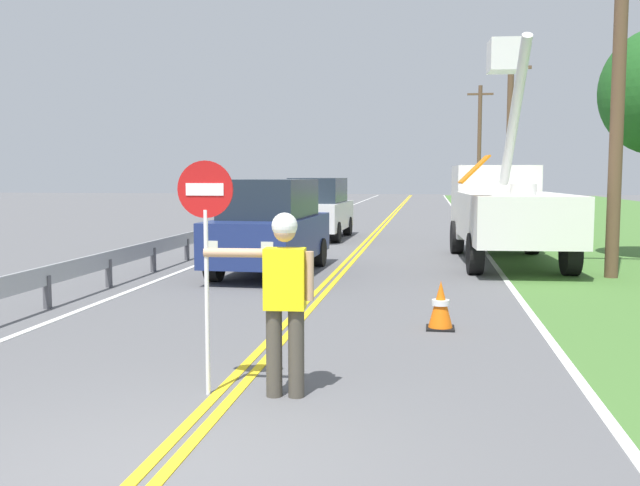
{
  "coord_description": "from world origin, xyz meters",
  "views": [
    {
      "loc": [
        1.98,
        -4.7,
        2.18
      ],
      "look_at": [
        0.41,
        5.57,
        1.2
      ],
      "focal_mm": 40.07,
      "sensor_mm": 36.0,
      "label": 1
    }
  ],
  "objects_px": {
    "oncoming_suv_nearest": "(270,226)",
    "utility_pole_far": "(479,144)",
    "utility_bucket_truck": "(505,206)",
    "flagger_worker": "(284,292)",
    "utility_pole_near": "(619,78)",
    "stop_sign_paddle": "(206,224)",
    "oncoming_suv_second": "(319,208)",
    "utility_pole_mid": "(509,136)",
    "traffic_cone_lead": "(441,306)"
  },
  "relations": [
    {
      "from": "oncoming_suv_nearest",
      "to": "utility_pole_far",
      "type": "xyz_separation_m",
      "value": [
        6.95,
        36.37,
        3.36
      ]
    },
    {
      "from": "utility_bucket_truck",
      "to": "utility_pole_far",
      "type": "distance_m",
      "value": 33.41
    },
    {
      "from": "flagger_worker",
      "to": "utility_pole_near",
      "type": "bearing_deg",
      "value": 60.06
    },
    {
      "from": "utility_bucket_truck",
      "to": "flagger_worker",
      "type": "bearing_deg",
      "value": -105.58
    },
    {
      "from": "stop_sign_paddle",
      "to": "oncoming_suv_second",
      "type": "distance_m",
      "value": 17.82
    },
    {
      "from": "flagger_worker",
      "to": "utility_pole_mid",
      "type": "relative_size",
      "value": 0.24
    },
    {
      "from": "flagger_worker",
      "to": "oncoming_suv_second",
      "type": "bearing_deg",
      "value": 97.7
    },
    {
      "from": "oncoming_suv_nearest",
      "to": "traffic_cone_lead",
      "type": "relative_size",
      "value": 6.67
    },
    {
      "from": "utility_pole_far",
      "to": "traffic_cone_lead",
      "type": "distance_m",
      "value": 42.04
    },
    {
      "from": "utility_bucket_truck",
      "to": "traffic_cone_lead",
      "type": "xyz_separation_m",
      "value": [
        -1.73,
        -8.47,
        -1.08
      ]
    },
    {
      "from": "utility_bucket_truck",
      "to": "oncoming_suv_nearest",
      "type": "relative_size",
      "value": 1.48
    },
    {
      "from": "utility_pole_near",
      "to": "utility_pole_mid",
      "type": "bearing_deg",
      "value": 90.96
    },
    {
      "from": "flagger_worker",
      "to": "utility_bucket_truck",
      "type": "xyz_separation_m",
      "value": [
        3.31,
        11.87,
        0.37
      ]
    },
    {
      "from": "stop_sign_paddle",
      "to": "traffic_cone_lead",
      "type": "height_order",
      "value": "stop_sign_paddle"
    },
    {
      "from": "utility_pole_far",
      "to": "traffic_cone_lead",
      "type": "bearing_deg",
      "value": -94.49
    },
    {
      "from": "oncoming_suv_nearest",
      "to": "utility_pole_mid",
      "type": "xyz_separation_m",
      "value": [
        7.08,
        18.26,
        2.94
      ]
    },
    {
      "from": "utility_pole_mid",
      "to": "utility_pole_far",
      "type": "xyz_separation_m",
      "value": [
        -0.13,
        18.11,
        0.42
      ]
    },
    {
      "from": "utility_pole_far",
      "to": "traffic_cone_lead",
      "type": "xyz_separation_m",
      "value": [
        -3.28,
        -41.71,
        -4.08
      ]
    },
    {
      "from": "flagger_worker",
      "to": "utility_pole_far",
      "type": "distance_m",
      "value": 45.49
    },
    {
      "from": "stop_sign_paddle",
      "to": "oncoming_suv_nearest",
      "type": "relative_size",
      "value": 0.5
    },
    {
      "from": "oncoming_suv_nearest",
      "to": "traffic_cone_lead",
      "type": "bearing_deg",
      "value": -55.49
    },
    {
      "from": "flagger_worker",
      "to": "stop_sign_paddle",
      "type": "distance_m",
      "value": 1.02
    },
    {
      "from": "flagger_worker",
      "to": "traffic_cone_lead",
      "type": "distance_m",
      "value": 3.81
    },
    {
      "from": "stop_sign_paddle",
      "to": "oncoming_suv_second",
      "type": "xyz_separation_m",
      "value": [
        -1.62,
        17.73,
        -0.65
      ]
    },
    {
      "from": "utility_pole_mid",
      "to": "traffic_cone_lead",
      "type": "relative_size",
      "value": 10.92
    },
    {
      "from": "utility_pole_near",
      "to": "traffic_cone_lead",
      "type": "bearing_deg",
      "value": -122.66
    },
    {
      "from": "flagger_worker",
      "to": "oncoming_suv_nearest",
      "type": "bearing_deg",
      "value": 103.49
    },
    {
      "from": "utility_bucket_truck",
      "to": "oncoming_suv_nearest",
      "type": "distance_m",
      "value": 6.26
    },
    {
      "from": "flagger_worker",
      "to": "utility_pole_far",
      "type": "relative_size",
      "value": 0.22
    },
    {
      "from": "utility_bucket_truck",
      "to": "utility_pole_near",
      "type": "bearing_deg",
      "value": -53.83
    },
    {
      "from": "oncoming_suv_second",
      "to": "utility_pole_near",
      "type": "height_order",
      "value": "utility_pole_near"
    },
    {
      "from": "utility_pole_mid",
      "to": "utility_bucket_truck",
      "type": "bearing_deg",
      "value": -96.31
    },
    {
      "from": "oncoming_suv_nearest",
      "to": "flagger_worker",
      "type": "bearing_deg",
      "value": -76.51
    },
    {
      "from": "flagger_worker",
      "to": "oncoming_suv_second",
      "type": "distance_m",
      "value": 17.85
    },
    {
      "from": "stop_sign_paddle",
      "to": "utility_pole_far",
      "type": "relative_size",
      "value": 0.28
    },
    {
      "from": "oncoming_suv_nearest",
      "to": "utility_bucket_truck",
      "type": "bearing_deg",
      "value": 30.08
    },
    {
      "from": "utility_bucket_truck",
      "to": "utility_pole_far",
      "type": "bearing_deg",
      "value": 87.34
    },
    {
      "from": "utility_pole_far",
      "to": "oncoming_suv_second",
      "type": "bearing_deg",
      "value": -104.8
    },
    {
      "from": "flagger_worker",
      "to": "oncoming_suv_nearest",
      "type": "distance_m",
      "value": 8.98
    },
    {
      "from": "flagger_worker",
      "to": "oncoming_suv_nearest",
      "type": "relative_size",
      "value": 0.39
    },
    {
      "from": "flagger_worker",
      "to": "utility_bucket_truck",
      "type": "bearing_deg",
      "value": 74.42
    },
    {
      "from": "utility_bucket_truck",
      "to": "utility_pole_far",
      "type": "xyz_separation_m",
      "value": [
        1.55,
        33.24,
        3.0
      ]
    },
    {
      "from": "flagger_worker",
      "to": "oncoming_suv_second",
      "type": "xyz_separation_m",
      "value": [
        -2.39,
        17.69,
        0.01
      ]
    },
    {
      "from": "oncoming_suv_nearest",
      "to": "utility_pole_far",
      "type": "relative_size",
      "value": 0.55
    },
    {
      "from": "utility_pole_near",
      "to": "utility_pole_mid",
      "type": "xyz_separation_m",
      "value": [
        -0.3,
        17.83,
        -0.21
      ]
    },
    {
      "from": "utility_pole_mid",
      "to": "utility_pole_near",
      "type": "bearing_deg",
      "value": -89.04
    },
    {
      "from": "traffic_cone_lead",
      "to": "flagger_worker",
      "type": "bearing_deg",
      "value": -114.96
    },
    {
      "from": "stop_sign_paddle",
      "to": "utility_pole_near",
      "type": "bearing_deg",
      "value": 56.72
    },
    {
      "from": "utility_bucket_truck",
      "to": "utility_pole_near",
      "type": "relative_size",
      "value": 0.86
    },
    {
      "from": "utility_pole_near",
      "to": "oncoming_suv_nearest",
      "type": "bearing_deg",
      "value": -176.64
    }
  ]
}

